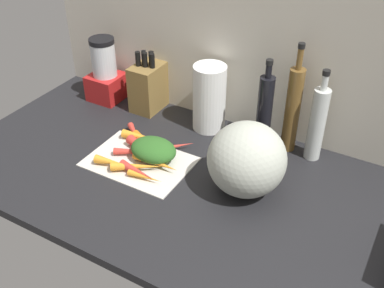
{
  "coord_description": "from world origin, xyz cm",
  "views": [
    {
      "loc": [
        52.2,
        -98.65,
        93.05
      ],
      "look_at": [
        -5.3,
        1.64,
        12.27
      ],
      "focal_mm": 43.43,
      "sensor_mm": 36.0,
      "label": 1
    }
  ],
  "objects_px": {
    "carrot_2": "(136,166)",
    "carrot_0": "(143,150)",
    "carrot_8": "(156,162)",
    "carrot_11": "(136,136)",
    "carrot_4": "(171,147)",
    "bottle_0": "(264,112)",
    "carrot_5": "(137,171)",
    "bottle_2": "(317,123)",
    "carrot_7": "(145,177)",
    "knife_block": "(148,86)",
    "carrot_1": "(144,138)",
    "cutting_board": "(139,161)",
    "carrot_10": "(110,162)",
    "winter_squash": "(247,159)",
    "blender_appliance": "(105,74)",
    "paper_towel_roll": "(209,98)",
    "carrot_3": "(140,152)",
    "bottle_1": "(293,109)",
    "carrot_6": "(146,152)",
    "carrot_9": "(147,142)"
  },
  "relations": [
    {
      "from": "carrot_2",
      "to": "carrot_0",
      "type": "bearing_deg",
      "value": 111.13
    },
    {
      "from": "carrot_8",
      "to": "carrot_11",
      "type": "relative_size",
      "value": 1.11
    },
    {
      "from": "carrot_4",
      "to": "carrot_11",
      "type": "distance_m",
      "value": 0.14
    },
    {
      "from": "carrot_4",
      "to": "carrot_2",
      "type": "bearing_deg",
      "value": -103.57
    },
    {
      "from": "bottle_0",
      "to": "carrot_11",
      "type": "bearing_deg",
      "value": -154.98
    },
    {
      "from": "carrot_5",
      "to": "bottle_2",
      "type": "bearing_deg",
      "value": 40.51
    },
    {
      "from": "carrot_7",
      "to": "knife_block",
      "type": "height_order",
      "value": "knife_block"
    },
    {
      "from": "carrot_1",
      "to": "knife_block",
      "type": "height_order",
      "value": "knife_block"
    },
    {
      "from": "cutting_board",
      "to": "carrot_10",
      "type": "height_order",
      "value": "carrot_10"
    },
    {
      "from": "cutting_board",
      "to": "bottle_2",
      "type": "height_order",
      "value": "bottle_2"
    },
    {
      "from": "winter_squash",
      "to": "blender_appliance",
      "type": "bearing_deg",
      "value": 161.31
    },
    {
      "from": "carrot_10",
      "to": "paper_towel_roll",
      "type": "distance_m",
      "value": 0.42
    },
    {
      "from": "carrot_5",
      "to": "carrot_3",
      "type": "bearing_deg",
      "value": 119.55
    },
    {
      "from": "blender_appliance",
      "to": "bottle_1",
      "type": "height_order",
      "value": "bottle_1"
    },
    {
      "from": "carrot_6",
      "to": "bottle_0",
      "type": "relative_size",
      "value": 0.44
    },
    {
      "from": "carrot_2",
      "to": "paper_towel_roll",
      "type": "bearing_deg",
      "value": 78.04
    },
    {
      "from": "carrot_3",
      "to": "carrot_10",
      "type": "distance_m",
      "value": 0.11
    },
    {
      "from": "carrot_8",
      "to": "carrot_1",
      "type": "bearing_deg",
      "value": 139.47
    },
    {
      "from": "carrot_10",
      "to": "bottle_2",
      "type": "bearing_deg",
      "value": 35.01
    },
    {
      "from": "winter_squash",
      "to": "carrot_11",
      "type": "bearing_deg",
      "value": 173.29
    },
    {
      "from": "carrot_9",
      "to": "blender_appliance",
      "type": "distance_m",
      "value": 0.4
    },
    {
      "from": "carrot_8",
      "to": "blender_appliance",
      "type": "bearing_deg",
      "value": 145.7
    },
    {
      "from": "carrot_3",
      "to": "bottle_0",
      "type": "relative_size",
      "value": 0.55
    },
    {
      "from": "carrot_2",
      "to": "carrot_11",
      "type": "height_order",
      "value": "carrot_2"
    },
    {
      "from": "carrot_3",
      "to": "paper_towel_roll",
      "type": "distance_m",
      "value": 0.32
    },
    {
      "from": "carrot_0",
      "to": "carrot_5",
      "type": "relative_size",
      "value": 1.23
    },
    {
      "from": "carrot_7",
      "to": "knife_block",
      "type": "relative_size",
      "value": 0.49
    },
    {
      "from": "carrot_5",
      "to": "cutting_board",
      "type": "bearing_deg",
      "value": 120.27
    },
    {
      "from": "carrot_10",
      "to": "carrot_2",
      "type": "bearing_deg",
      "value": 13.93
    },
    {
      "from": "carrot_0",
      "to": "carrot_10",
      "type": "xyz_separation_m",
      "value": [
        -0.05,
        -0.11,
        -0.0
      ]
    },
    {
      "from": "carrot_3",
      "to": "bottle_0",
      "type": "height_order",
      "value": "bottle_0"
    },
    {
      "from": "paper_towel_roll",
      "to": "bottle_0",
      "type": "relative_size",
      "value": 0.75
    },
    {
      "from": "cutting_board",
      "to": "winter_squash",
      "type": "bearing_deg",
      "value": 7.75
    },
    {
      "from": "carrot_1",
      "to": "carrot_9",
      "type": "relative_size",
      "value": 1.15
    },
    {
      "from": "carrot_8",
      "to": "bottle_0",
      "type": "xyz_separation_m",
      "value": [
        0.25,
        0.29,
        0.11
      ]
    },
    {
      "from": "carrot_8",
      "to": "carrot_9",
      "type": "bearing_deg",
      "value": 138.0
    },
    {
      "from": "carrot_10",
      "to": "carrot_3",
      "type": "bearing_deg",
      "value": 63.45
    },
    {
      "from": "carrot_0",
      "to": "carrot_6",
      "type": "height_order",
      "value": "carrot_0"
    },
    {
      "from": "carrot_8",
      "to": "bottle_0",
      "type": "distance_m",
      "value": 0.4
    },
    {
      "from": "carrot_7",
      "to": "cutting_board",
      "type": "bearing_deg",
      "value": 135.1
    },
    {
      "from": "cutting_board",
      "to": "carrot_10",
      "type": "distance_m",
      "value": 0.1
    },
    {
      "from": "carrot_1",
      "to": "carrot_9",
      "type": "height_order",
      "value": "carrot_1"
    },
    {
      "from": "carrot_8",
      "to": "carrot_6",
      "type": "bearing_deg",
      "value": 151.86
    },
    {
      "from": "winter_squash",
      "to": "carrot_4",
      "type": "bearing_deg",
      "value": 169.89
    },
    {
      "from": "cutting_board",
      "to": "carrot_2",
      "type": "distance_m",
      "value": 0.06
    },
    {
      "from": "carrot_9",
      "to": "bottle_0",
      "type": "relative_size",
      "value": 0.44
    },
    {
      "from": "blender_appliance",
      "to": "paper_towel_roll",
      "type": "distance_m",
      "value": 0.46
    },
    {
      "from": "carrot_0",
      "to": "carrot_4",
      "type": "relative_size",
      "value": 0.96
    },
    {
      "from": "carrot_7",
      "to": "winter_squash",
      "type": "distance_m",
      "value": 0.33
    },
    {
      "from": "carrot_4",
      "to": "bottle_2",
      "type": "relative_size",
      "value": 0.52
    }
  ]
}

